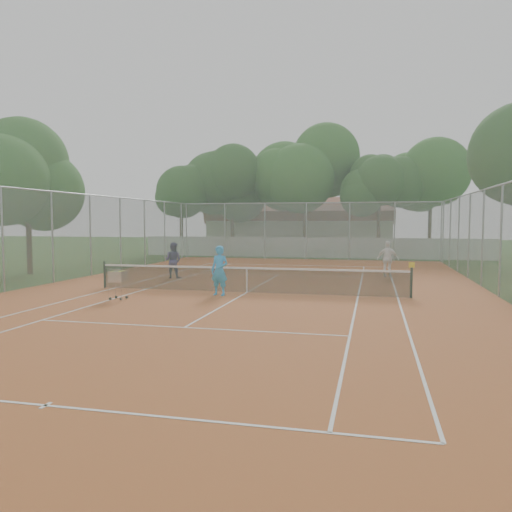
% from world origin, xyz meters
% --- Properties ---
extents(ground, '(120.00, 120.00, 0.00)m').
position_xyz_m(ground, '(0.00, 0.00, 0.00)').
color(ground, '#1C3C10').
rests_on(ground, ground).
extents(court_pad, '(18.00, 34.00, 0.02)m').
position_xyz_m(court_pad, '(0.00, 0.00, 0.01)').
color(court_pad, '#AC5021').
rests_on(court_pad, ground).
extents(court_lines, '(10.98, 23.78, 0.01)m').
position_xyz_m(court_lines, '(0.00, 0.00, 0.02)').
color(court_lines, white).
rests_on(court_lines, court_pad).
extents(tennis_net, '(11.88, 0.10, 0.98)m').
position_xyz_m(tennis_net, '(0.00, 0.00, 0.51)').
color(tennis_net, black).
rests_on(tennis_net, court_pad).
extents(perimeter_fence, '(18.00, 34.00, 4.00)m').
position_xyz_m(perimeter_fence, '(0.00, 0.00, 2.00)').
color(perimeter_fence, slate).
rests_on(perimeter_fence, ground).
extents(boundary_wall, '(26.00, 0.30, 1.50)m').
position_xyz_m(boundary_wall, '(0.00, 19.00, 0.75)').
color(boundary_wall, white).
rests_on(boundary_wall, ground).
extents(clubhouse, '(16.40, 9.00, 4.40)m').
position_xyz_m(clubhouse, '(-2.00, 29.00, 2.20)').
color(clubhouse, beige).
rests_on(clubhouse, ground).
extents(tropical_trees, '(29.00, 19.00, 10.00)m').
position_xyz_m(tropical_trees, '(0.00, 22.00, 5.00)').
color(tropical_trees, '#11340D').
rests_on(tropical_trees, ground).
extents(player_near, '(0.73, 0.55, 1.80)m').
position_xyz_m(player_near, '(-0.79, -0.90, 0.92)').
color(player_near, '#1C97F1').
rests_on(player_near, court_pad).
extents(player_far_left, '(0.86, 0.69, 1.69)m').
position_xyz_m(player_far_left, '(-4.57, 3.84, 0.86)').
color(player_far_left, '#27194C').
rests_on(player_far_left, court_pad).
extents(player_far_right, '(1.09, 0.63, 1.75)m').
position_xyz_m(player_far_right, '(5.32, 6.64, 0.89)').
color(player_far_right, white).
rests_on(player_far_right, court_pad).
extents(ball_hopper, '(0.69, 0.69, 1.08)m').
position_xyz_m(ball_hopper, '(-3.87, -2.67, 0.56)').
color(ball_hopper, silver).
rests_on(ball_hopper, court_pad).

